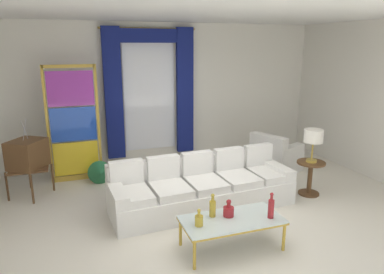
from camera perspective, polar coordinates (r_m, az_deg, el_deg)
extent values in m
plane|color=silver|center=(5.49, 3.11, -12.95)|extent=(16.00, 16.00, 0.00)
cube|color=white|center=(7.85, -5.25, 6.94)|extent=(8.00, 0.12, 3.00)
cube|color=white|center=(7.59, 28.01, 5.03)|extent=(0.12, 7.00, 3.00)
cube|color=white|center=(5.64, 0.30, 19.50)|extent=(8.00, 7.60, 0.04)
cube|color=white|center=(7.72, -6.88, 7.13)|extent=(1.10, 0.02, 2.50)
cylinder|color=gold|center=(7.58, -7.06, 16.92)|extent=(2.00, 0.04, 0.04)
cube|color=navy|center=(7.49, -12.51, 6.67)|extent=(0.36, 0.12, 2.70)
cube|color=navy|center=(7.82, -1.16, 7.33)|extent=(0.36, 0.12, 2.70)
cube|color=navy|center=(7.56, -6.99, 15.87)|extent=(1.80, 0.10, 0.28)
cube|color=white|center=(5.73, 1.84, -9.59)|extent=(2.94, 1.06, 0.38)
cube|color=white|center=(5.97, 0.40, -6.49)|extent=(2.91, 0.36, 0.78)
cube|color=white|center=(6.34, 13.23, -6.69)|extent=(0.25, 0.86, 0.56)
cube|color=white|center=(5.33, -11.86, -10.78)|extent=(0.25, 0.86, 0.56)
cube|color=white|center=(6.13, 12.05, -5.74)|extent=(0.57, 0.77, 0.12)
cube|color=white|center=(6.31, 10.54, -2.96)|extent=(0.52, 0.17, 0.40)
cube|color=white|center=(5.84, 7.30, -6.58)|extent=(0.57, 0.77, 0.12)
cube|color=white|center=(6.03, 5.88, -3.63)|extent=(0.52, 0.17, 0.40)
cube|color=white|center=(5.59, 2.08, -7.44)|extent=(0.57, 0.77, 0.12)
cube|color=white|center=(5.79, 0.79, -4.33)|extent=(0.52, 0.17, 0.40)
cube|color=white|center=(5.40, -3.61, -8.31)|extent=(0.57, 0.77, 0.12)
cube|color=white|center=(5.60, -4.70, -5.04)|extent=(0.52, 0.17, 0.40)
cube|color=white|center=(5.26, -9.68, -9.14)|extent=(0.57, 0.77, 0.12)
cube|color=white|center=(5.47, -10.53, -5.75)|extent=(0.52, 0.17, 0.40)
cube|color=silver|center=(4.62, 6.44, -13.03)|extent=(1.28, 0.62, 0.02)
cube|color=gold|center=(4.87, 4.93, -11.76)|extent=(1.28, 0.04, 0.03)
cube|color=gold|center=(4.41, 8.12, -14.88)|extent=(1.28, 0.04, 0.03)
cube|color=gold|center=(4.43, -1.07, -14.56)|extent=(0.04, 0.62, 0.03)
cube|color=gold|center=(4.91, 13.12, -11.88)|extent=(0.04, 0.62, 0.03)
cylinder|color=gold|center=(4.75, -1.88, -15.01)|extent=(0.04, 0.04, 0.38)
cylinder|color=gold|center=(5.19, 11.19, -12.60)|extent=(0.04, 0.04, 0.38)
cylinder|color=gold|center=(4.31, 0.39, -18.39)|extent=(0.04, 0.04, 0.38)
cylinder|color=gold|center=(4.79, 14.56, -15.27)|extent=(0.04, 0.04, 0.38)
cylinder|color=maroon|center=(4.67, 12.58, -11.23)|extent=(0.08, 0.08, 0.24)
cylinder|color=maroon|center=(4.61, 12.68, -9.54)|extent=(0.03, 0.03, 0.06)
sphere|color=maroon|center=(4.59, 12.72, -8.98)|extent=(0.05, 0.05, 0.05)
cylinder|color=gold|center=(4.61, 3.32, -11.46)|extent=(0.08, 0.08, 0.21)
cylinder|color=gold|center=(4.55, 3.34, -9.94)|extent=(0.04, 0.04, 0.06)
sphere|color=gold|center=(4.53, 3.35, -9.36)|extent=(0.05, 0.05, 0.05)
cylinder|color=gold|center=(4.41, 1.12, -13.31)|extent=(0.10, 0.10, 0.13)
cylinder|color=gold|center=(4.37, 1.13, -12.28)|extent=(0.04, 0.04, 0.05)
sphere|color=gold|center=(4.35, 1.13, -11.75)|extent=(0.05, 0.05, 0.05)
cylinder|color=maroon|center=(4.65, 5.89, -11.86)|extent=(0.14, 0.14, 0.12)
cylinder|color=maroon|center=(4.62, 5.92, -10.91)|extent=(0.05, 0.05, 0.05)
sphere|color=maroon|center=(4.60, 5.93, -10.33)|extent=(0.06, 0.06, 0.06)
cube|color=brown|center=(6.67, -24.72, -4.58)|extent=(0.62, 0.54, 0.03)
cylinder|color=brown|center=(6.70, -27.59, -7.11)|extent=(0.04, 0.04, 0.50)
cylinder|color=brown|center=(7.10, -24.66, -5.59)|extent=(0.04, 0.04, 0.50)
cylinder|color=brown|center=(6.41, -24.31, -7.69)|extent=(0.04, 0.04, 0.50)
cylinder|color=brown|center=(6.82, -21.46, -6.06)|extent=(0.04, 0.04, 0.50)
cube|color=brown|center=(6.60, -24.95, -2.48)|extent=(0.71, 0.73, 0.48)
cube|color=black|center=(6.74, -26.54, -2.15)|extent=(0.22, 0.34, 0.30)
cylinder|color=gold|center=(6.73, -26.80, -3.87)|extent=(0.03, 0.04, 0.04)
cylinder|color=gold|center=(6.85, -25.95, -3.47)|extent=(0.03, 0.04, 0.04)
cylinder|color=silver|center=(6.50, -25.35, 1.06)|extent=(0.08, 0.11, 0.34)
cylinder|color=silver|center=(6.50, -25.35, 1.06)|extent=(0.08, 0.11, 0.34)
cube|color=white|center=(7.62, 13.42, -3.70)|extent=(1.05, 1.05, 0.40)
cube|color=white|center=(7.54, 13.53, -1.89)|extent=(0.90, 0.90, 0.10)
cube|color=white|center=(7.30, 12.08, -2.76)|extent=(0.50, 0.81, 0.80)
cube|color=white|center=(7.76, 11.51, -2.54)|extent=(0.75, 0.46, 0.58)
cube|color=white|center=(7.42, 15.49, -3.58)|extent=(0.75, 0.46, 0.58)
cube|color=gold|center=(6.99, -22.19, 1.64)|extent=(0.05, 0.05, 2.20)
cube|color=gold|center=(7.00, -14.83, 2.24)|extent=(0.05, 0.05, 2.20)
cube|color=gold|center=(6.84, -19.24, 10.72)|extent=(0.90, 0.05, 0.06)
cube|color=gold|center=(7.27, -17.85, -6.15)|extent=(0.90, 0.05, 0.10)
cube|color=yellow|center=(7.15, -18.08, -3.28)|extent=(0.82, 0.02, 0.64)
cube|color=#1E47B7|center=(6.98, -18.51, 1.94)|extent=(0.82, 0.02, 0.64)
cube|color=purple|center=(6.87, -18.96, 7.37)|extent=(0.82, 0.02, 0.64)
cylinder|color=beige|center=(7.04, -14.56, -6.76)|extent=(0.16, 0.16, 0.06)
ellipsoid|color=#1948AB|center=(7.00, -14.62, -5.92)|extent=(0.18, 0.32, 0.20)
sphere|color=#1948AB|center=(7.10, -14.77, -4.71)|extent=(0.09, 0.09, 0.09)
cone|color=gold|center=(7.16, -14.81, -4.56)|extent=(0.02, 0.04, 0.02)
cone|color=#24693D|center=(6.80, -14.54, -5.64)|extent=(0.44, 0.40, 0.50)
cylinder|color=brown|center=(6.43, 18.61, -3.93)|extent=(0.48, 0.48, 0.03)
cylinder|color=brown|center=(6.52, 18.41, -6.35)|extent=(0.08, 0.08, 0.55)
cylinder|color=brown|center=(6.62, 18.22, -8.57)|extent=(0.36, 0.36, 0.03)
cylinder|color=#B29338|center=(6.42, 18.64, -3.63)|extent=(0.18, 0.18, 0.04)
cylinder|color=#B29338|center=(6.36, 18.78, -1.92)|extent=(0.03, 0.03, 0.36)
cylinder|color=white|center=(6.30, 18.96, 0.17)|extent=(0.32, 0.32, 0.22)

